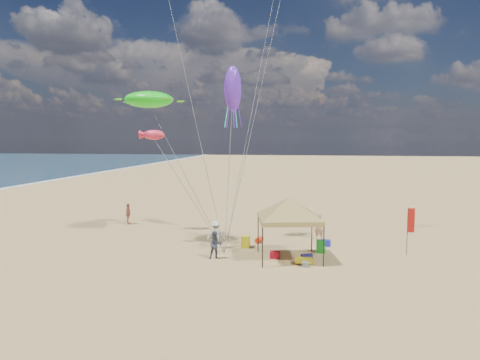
{
  "coord_description": "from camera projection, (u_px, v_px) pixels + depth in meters",
  "views": [
    {
      "loc": [
        4.25,
        -23.59,
        6.63
      ],
      "look_at": [
        0.0,
        3.0,
        4.0
      ],
      "focal_mm": 32.56,
      "sensor_mm": 36.0,
      "label": 1
    }
  ],
  "objects": [
    {
      "name": "chair_green",
      "position": [
        321.0,
        247.0,
        25.13
      ],
      "size": [
        0.5,
        0.5,
        0.7
      ],
      "primitive_type": "cube",
      "color": "#18841E",
      "rests_on": "ground"
    },
    {
      "name": "person_near_c",
      "position": [
        216.0,
        234.0,
        26.13
      ],
      "size": [
        1.21,
        0.91,
        1.66
      ],
      "primitive_type": "imported",
      "rotation": [
        0.0,
        0.0,
        3.45
      ],
      "color": "silver",
      "rests_on": "ground"
    },
    {
      "name": "cooler_red",
      "position": [
        275.0,
        255.0,
        23.96
      ],
      "size": [
        0.54,
        0.38,
        0.38
      ],
      "primitive_type": "cube",
      "color": "red",
      "rests_on": "ground"
    },
    {
      "name": "turtle_kite",
      "position": [
        149.0,
        100.0,
        26.77
      ],
      "size": [
        3.18,
        2.61,
        1.02
      ],
      "primitive_type": "ellipsoid",
      "rotation": [
        0.0,
        0.0,
        -0.05
      ],
      "color": "#14E318",
      "rests_on": "ground"
    },
    {
      "name": "fish_kite",
      "position": [
        154.0,
        135.0,
        30.34
      ],
      "size": [
        1.64,
        0.9,
        0.7
      ],
      "primitive_type": "ellipsoid",
      "rotation": [
        0.0,
        0.0,
        -0.07
      ],
      "color": "#E82D4B",
      "rests_on": "ground"
    },
    {
      "name": "cooler_blue",
      "position": [
        326.0,
        243.0,
        26.63
      ],
      "size": [
        0.54,
        0.38,
        0.38
      ],
      "primitive_type": "cube",
      "color": "#1621BA",
      "rests_on": "ground"
    },
    {
      "name": "canopy_tent",
      "position": [
        289.0,
        200.0,
        23.55
      ],
      "size": [
        6.24,
        6.24,
        3.92
      ],
      "color": "black",
      "rests_on": "ground"
    },
    {
      "name": "bag_navy",
      "position": [
        307.0,
        257.0,
        23.6
      ],
      "size": [
        0.69,
        0.54,
        0.36
      ],
      "primitive_type": "cylinder",
      "rotation": [
        0.0,
        1.57,
        0.35
      ],
      "color": "#0F0C37",
      "rests_on": "ground"
    },
    {
      "name": "person_far_a",
      "position": [
        128.0,
        214.0,
        33.34
      ],
      "size": [
        0.72,
        1.02,
        1.61
      ],
      "primitive_type": "imported",
      "rotation": [
        0.0,
        0.0,
        1.95
      ],
      "color": "#A4553F",
      "rests_on": "ground"
    },
    {
      "name": "chair_yellow",
      "position": [
        246.0,
        242.0,
        26.3
      ],
      "size": [
        0.5,
        0.5,
        0.7
      ],
      "primitive_type": "cube",
      "color": "#FFFC1C",
      "rests_on": "ground"
    },
    {
      "name": "person_near_a",
      "position": [
        319.0,
        227.0,
        28.27
      ],
      "size": [
        0.71,
        0.55,
        1.72
      ],
      "primitive_type": "imported",
      "rotation": [
        0.0,
        0.0,
        3.38
      ],
      "color": "tan",
      "rests_on": "ground"
    },
    {
      "name": "person_near_b",
      "position": [
        216.0,
        245.0,
        23.78
      ],
      "size": [
        0.91,
        0.83,
        1.54
      ],
      "primitive_type": "imported",
      "rotation": [
        0.0,
        0.0,
        0.4
      ],
      "color": "#363B4A",
      "rests_on": "ground"
    },
    {
      "name": "crate_grey",
      "position": [
        305.0,
        264.0,
        22.31
      ],
      "size": [
        0.34,
        0.3,
        0.28
      ],
      "primitive_type": "cube",
      "color": "slate",
      "rests_on": "ground"
    },
    {
      "name": "squid_kite",
      "position": [
        233.0,
        89.0,
        27.79
      ],
      "size": [
        1.44,
        1.44,
        2.91
      ],
      "primitive_type": "ellipsoid",
      "rotation": [
        0.0,
        0.0,
        -0.36
      ],
      "color": "#6429D4",
      "rests_on": "ground"
    },
    {
      "name": "feather_flag",
      "position": [
        410.0,
        223.0,
        24.39
      ],
      "size": [
        0.41,
        0.12,
        2.75
      ],
      "color": "black",
      "rests_on": "ground"
    },
    {
      "name": "bag_orange",
      "position": [
        259.0,
        240.0,
        27.53
      ],
      "size": [
        0.54,
        0.69,
        0.36
      ],
      "primitive_type": "cylinder",
      "rotation": [
        0.0,
        1.57,
        1.22
      ],
      "color": "red",
      "rests_on": "ground"
    },
    {
      "name": "beach_cart",
      "position": [
        304.0,
        260.0,
        22.85
      ],
      "size": [
        0.9,
        0.5,
        0.24
      ],
      "primitive_type": "cube",
      "color": "gold",
      "rests_on": "ground"
    },
    {
      "name": "ground",
      "position": [
        232.0,
        256.0,
        24.49
      ],
      "size": [
        280.0,
        280.0,
        0.0
      ],
      "primitive_type": "plane",
      "color": "tan",
      "rests_on": "ground"
    }
  ]
}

